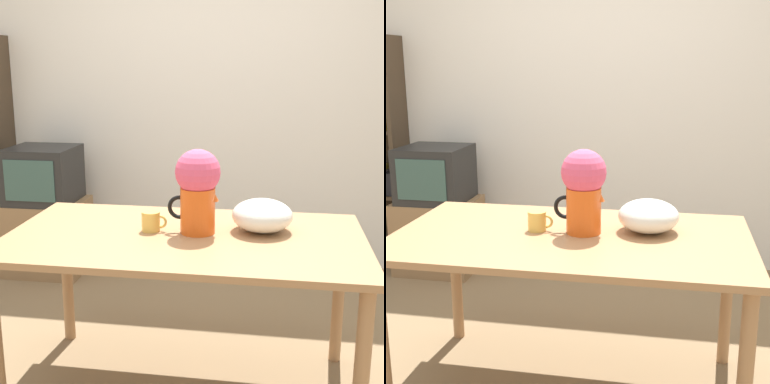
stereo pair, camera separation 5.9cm
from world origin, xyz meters
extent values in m
cube|color=silver|center=(0.00, 1.80, 1.30)|extent=(8.00, 0.05, 2.60)
cube|color=#A3754C|center=(0.08, 0.00, 0.77)|extent=(1.59, 0.90, 0.03)
cylinder|color=#A3754C|center=(0.82, -0.39, 0.38)|extent=(0.06, 0.06, 0.76)
cylinder|color=#A3754C|center=(-0.65, 0.40, 0.38)|extent=(0.06, 0.06, 0.76)
cylinder|color=#A3754C|center=(0.82, 0.40, 0.38)|extent=(0.06, 0.06, 0.76)
cylinder|color=#E05619|center=(0.14, 0.04, 0.89)|extent=(0.16, 0.16, 0.21)
cone|color=#E05619|center=(0.20, 0.04, 0.96)|extent=(0.06, 0.06, 0.05)
torus|color=black|center=(0.05, 0.04, 0.90)|extent=(0.11, 0.02, 0.11)
sphere|color=#3D7033|center=(0.14, 0.04, 1.03)|extent=(0.15, 0.15, 0.15)
sphere|color=#DB4C70|center=(0.14, 0.04, 1.07)|extent=(0.20, 0.20, 0.20)
cylinder|color=gold|center=(-0.08, 0.03, 0.83)|extent=(0.08, 0.08, 0.09)
torus|color=gold|center=(-0.04, 0.03, 0.83)|extent=(0.06, 0.01, 0.06)
ellipsoid|color=silver|center=(0.42, 0.11, 0.86)|extent=(0.28, 0.28, 0.15)
cube|color=#8E6B47|center=(-1.20, 1.36, 0.27)|extent=(0.57, 0.48, 0.54)
cube|color=black|center=(-1.20, 1.36, 0.74)|extent=(0.47, 0.46, 0.40)
cube|color=#33514C|center=(-1.20, 1.13, 0.74)|extent=(0.37, 0.01, 0.29)
cube|color=#423323|center=(-1.63, 1.65, 0.87)|extent=(0.04, 0.27, 1.74)
cube|color=black|center=(-1.70, 1.64, 0.59)|extent=(0.05, 0.18, 0.18)
camera|label=1|loc=(0.47, -2.25, 1.53)|focal=50.00mm
camera|label=2|loc=(0.53, -2.24, 1.53)|focal=50.00mm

